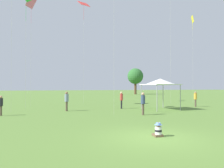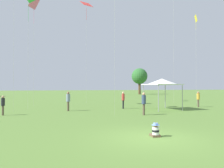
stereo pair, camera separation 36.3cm
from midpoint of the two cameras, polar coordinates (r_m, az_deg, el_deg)
name	(u,v)px [view 1 (the left image)]	position (r m, az deg, el deg)	size (l,w,h in m)	color
ground_plane	(155,138)	(9.89, 10.02, -13.69)	(300.00, 300.00, 0.00)	#567A33
seated_toddler	(158,130)	(10.12, 10.93, -11.82)	(0.43, 0.51, 0.62)	brown
person_standing_0	(143,101)	(17.50, 7.51, -4.52)	(0.44, 0.44, 1.78)	brown
person_standing_1	(67,99)	(20.61, -12.26, -3.97)	(0.42, 0.42, 1.79)	brown
person_standing_4	(1,104)	(19.00, -27.50, -4.56)	(0.40, 0.40, 1.55)	brown
person_standing_5	(121,98)	(22.43, 2.02, -3.76)	(0.35, 0.35, 1.74)	black
person_standing_6	(195,98)	(26.08, 20.59, -3.36)	(0.43, 0.43, 1.72)	brown
canopy_tent	(160,82)	(21.96, 12.03, 0.52)	(3.20, 3.20, 3.04)	white
kite_4	(84,6)	(32.72, -7.73, 19.60)	(1.81, 1.64, 14.35)	red
kite_5	(193,22)	(33.53, 19.99, 14.88)	(0.62, 0.93, 12.16)	yellow
kite_7	(31,4)	(28.21, -20.73, 18.87)	(1.32, 1.49, 12.53)	pink
distant_tree_0	(135,76)	(68.22, 5.97, 1.99)	(4.90, 4.90, 8.09)	brown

